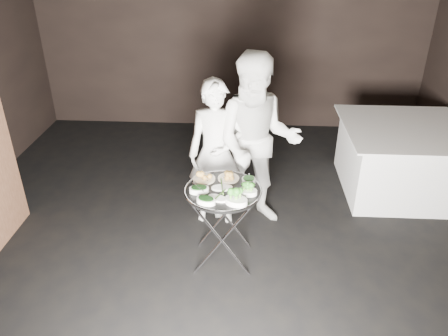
# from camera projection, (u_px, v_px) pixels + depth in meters

# --- Properties ---
(floor) EXTENTS (6.00, 7.00, 0.05)m
(floor) POSITION_uv_depth(u_px,v_px,m) (213.00, 264.00, 4.31)
(floor) COLOR black
(floor) RESTS_ON ground
(wall_back) EXTENTS (6.00, 0.05, 3.00)m
(wall_back) POSITION_uv_depth(u_px,v_px,m) (231.00, 33.00, 6.67)
(wall_back) COLOR black
(wall_back) RESTS_ON floor
(tray_stand) EXTENTS (0.54, 0.46, 0.79)m
(tray_stand) POSITION_uv_depth(u_px,v_px,m) (223.00, 223.00, 4.12)
(tray_stand) COLOR silver
(tray_stand) RESTS_ON floor
(serving_tray) EXTENTS (0.71, 0.71, 0.04)m
(serving_tray) POSITION_uv_depth(u_px,v_px,m) (223.00, 191.00, 3.95)
(serving_tray) COLOR black
(serving_tray) RESTS_ON tray_stand
(potato_plate_a) EXTENTS (0.21, 0.21, 0.08)m
(potato_plate_a) POSITION_uv_depth(u_px,v_px,m) (204.00, 177.00, 4.08)
(potato_plate_a) COLOR beige
(potato_plate_a) RESTS_ON serving_tray
(potato_plate_b) EXTENTS (0.20, 0.20, 0.07)m
(potato_plate_b) POSITION_uv_depth(u_px,v_px,m) (229.00, 176.00, 4.10)
(potato_plate_b) COLOR beige
(potato_plate_b) RESTS_ON serving_tray
(greens_bowl) EXTENTS (0.13, 0.13, 0.08)m
(greens_bowl) POSITION_uv_depth(u_px,v_px,m) (249.00, 180.00, 4.03)
(greens_bowl) COLOR white
(greens_bowl) RESTS_ON serving_tray
(asparagus_plate_a) EXTENTS (0.20, 0.13, 0.04)m
(asparagus_plate_a) POSITION_uv_depth(u_px,v_px,m) (222.00, 187.00, 3.95)
(asparagus_plate_a) COLOR white
(asparagus_plate_a) RESTS_ON serving_tray
(asparagus_plate_b) EXTENTS (0.21, 0.17, 0.04)m
(asparagus_plate_b) POSITION_uv_depth(u_px,v_px,m) (218.00, 198.00, 3.80)
(asparagus_plate_b) COLOR white
(asparagus_plate_b) RESTS_ON serving_tray
(spinach_bowl_a) EXTENTS (0.19, 0.14, 0.07)m
(spinach_bowl_a) POSITION_uv_depth(u_px,v_px,m) (199.00, 189.00, 3.89)
(spinach_bowl_a) COLOR white
(spinach_bowl_a) RESTS_ON serving_tray
(spinach_bowl_b) EXTENTS (0.20, 0.16, 0.07)m
(spinach_bowl_b) POSITION_uv_depth(u_px,v_px,m) (206.00, 200.00, 3.73)
(spinach_bowl_b) COLOR white
(spinach_bowl_b) RESTS_ON serving_tray
(broccoli_bowl_a) EXTENTS (0.19, 0.15, 0.07)m
(broccoli_bowl_a) POSITION_uv_depth(u_px,v_px,m) (248.00, 191.00, 3.87)
(broccoli_bowl_a) COLOR white
(broccoli_bowl_a) RESTS_ON serving_tray
(broccoli_bowl_b) EXTENTS (0.23, 0.20, 0.08)m
(broccoli_bowl_b) POSITION_uv_depth(u_px,v_px,m) (236.00, 200.00, 3.73)
(broccoli_bowl_b) COLOR white
(broccoli_bowl_b) RESTS_ON serving_tray
(serving_utensils) EXTENTS (0.58, 0.42, 0.01)m
(serving_utensils) POSITION_uv_depth(u_px,v_px,m) (225.00, 181.00, 3.98)
(serving_utensils) COLOR silver
(serving_utensils) RESTS_ON serving_tray
(waiter_left) EXTENTS (0.60, 0.40, 1.61)m
(waiter_left) POSITION_uv_depth(u_px,v_px,m) (216.00, 154.00, 4.59)
(waiter_left) COLOR white
(waiter_left) RESTS_ON floor
(waiter_right) EXTENTS (0.92, 0.72, 1.88)m
(waiter_right) POSITION_uv_depth(u_px,v_px,m) (257.00, 143.00, 4.51)
(waiter_right) COLOR white
(waiter_right) RESTS_ON floor
(dining_table) EXTENTS (1.47, 1.47, 0.84)m
(dining_table) POSITION_uv_depth(u_px,v_px,m) (401.00, 159.00, 5.32)
(dining_table) COLOR white
(dining_table) RESTS_ON floor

